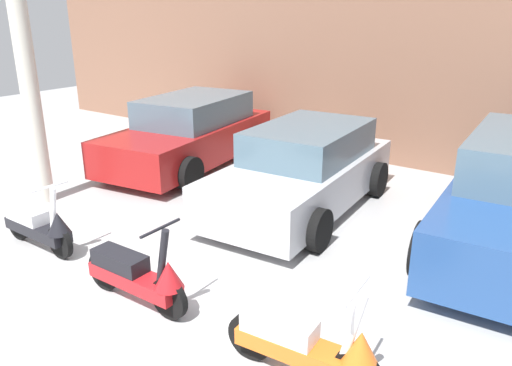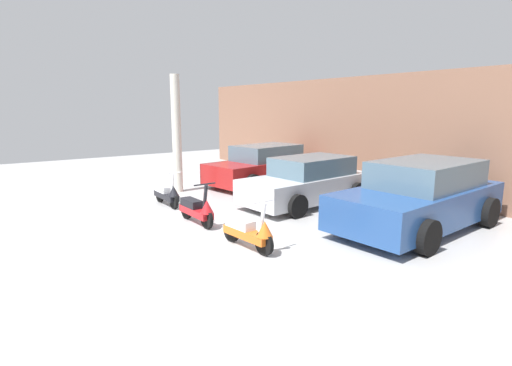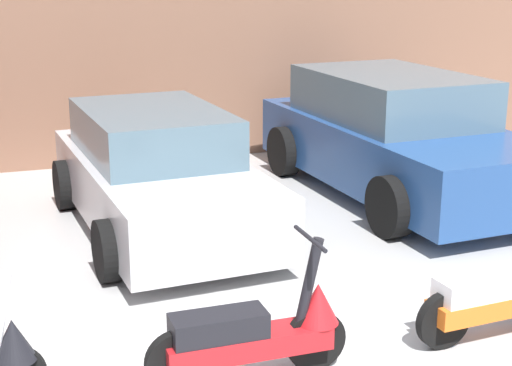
% 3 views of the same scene
% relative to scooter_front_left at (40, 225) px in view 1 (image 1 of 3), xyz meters
% --- Properties ---
extents(ground_plane, '(28.00, 28.00, 0.00)m').
position_rel_scooter_front_left_xyz_m(ground_plane, '(2.03, -1.10, -0.34)').
color(ground_plane, '#B2B2B2').
extents(wall_back, '(19.60, 0.12, 3.60)m').
position_rel_scooter_front_left_xyz_m(wall_back, '(2.03, 6.28, 1.46)').
color(wall_back, '#845B47').
rests_on(wall_back, ground_plane).
extents(scooter_front_left, '(1.38, 0.50, 0.96)m').
position_rel_scooter_front_left_xyz_m(scooter_front_left, '(0.00, 0.00, 0.00)').
color(scooter_front_left, black).
rests_on(scooter_front_left, ground_plane).
extents(scooter_front_right, '(1.44, 0.52, 1.00)m').
position_rel_scooter_front_left_xyz_m(scooter_front_right, '(2.02, -0.15, 0.01)').
color(scooter_front_right, black).
rests_on(scooter_front_right, ground_plane).
extents(scooter_front_center, '(1.43, 0.51, 0.99)m').
position_rel_scooter_front_left_xyz_m(scooter_front_center, '(4.03, -0.11, 0.01)').
color(scooter_front_center, black).
rests_on(scooter_front_center, ground_plane).
extents(car_rear_left, '(2.32, 4.15, 1.35)m').
position_rel_scooter_front_left_xyz_m(car_rear_left, '(-0.97, 3.93, 0.30)').
color(car_rear_left, maroon).
rests_on(car_rear_left, ground_plane).
extents(car_rear_center, '(2.04, 3.90, 1.29)m').
position_rel_scooter_front_left_xyz_m(car_rear_center, '(2.03, 3.23, 0.28)').
color(car_rear_center, '#B7B7BC').
rests_on(car_rear_center, ground_plane).
extents(support_column_side, '(0.28, 0.28, 3.60)m').
position_rel_scooter_front_left_xyz_m(support_column_side, '(-1.55, 1.05, 1.46)').
color(support_column_side, beige).
rests_on(support_column_side, ground_plane).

